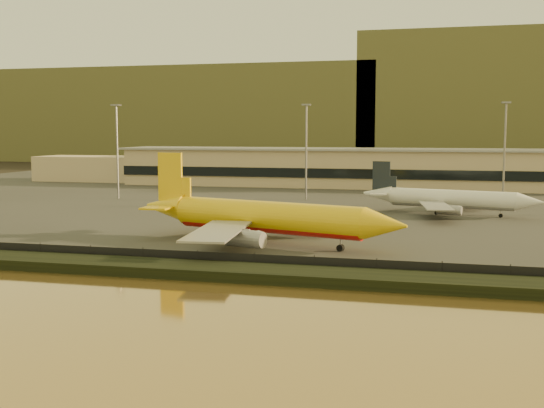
% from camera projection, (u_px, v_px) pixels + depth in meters
% --- Properties ---
extents(ground, '(900.00, 900.00, 0.00)m').
position_uv_depth(ground, '(265.00, 254.00, 103.02)').
color(ground, black).
rests_on(ground, ground).
extents(embankment, '(320.00, 7.00, 1.40)m').
position_uv_depth(embankment, '(231.00, 272.00, 86.57)').
color(embankment, black).
rests_on(embankment, ground).
extents(tarmac, '(320.00, 220.00, 0.20)m').
position_uv_depth(tarmac, '(351.00, 196.00, 194.53)').
color(tarmac, '#2D2D2D').
rests_on(tarmac, ground).
extents(perimeter_fence, '(300.00, 0.05, 2.20)m').
position_uv_depth(perimeter_fence, '(240.00, 262.00, 90.36)').
color(perimeter_fence, black).
rests_on(perimeter_fence, tarmac).
extents(terminal_building, '(202.00, 25.00, 12.60)m').
position_uv_depth(terminal_building, '(320.00, 168.00, 226.87)').
color(terminal_building, tan).
rests_on(terminal_building, tarmac).
extents(apron_light_masts, '(152.20, 12.20, 25.40)m').
position_uv_depth(apron_light_masts, '(400.00, 142.00, 169.90)').
color(apron_light_masts, slate).
rests_on(apron_light_masts, tarmac).
extents(distant_hills, '(470.00, 160.00, 70.00)m').
position_uv_depth(distant_hills, '(371.00, 110.00, 432.29)').
color(distant_hills, olive).
rests_on(distant_hills, ground).
extents(dhl_cargo_jet, '(48.00, 45.93, 14.56)m').
position_uv_depth(dhl_cargo_jet, '(264.00, 217.00, 110.65)').
color(dhl_cargo_jet, '#E5B60C').
rests_on(dhl_cargo_jet, tarmac).
extents(white_narrowbody_jet, '(39.19, 37.51, 11.38)m').
position_uv_depth(white_narrowbody_jet, '(449.00, 199.00, 149.71)').
color(white_narrowbody_jet, silver).
rests_on(white_narrowbody_jet, tarmac).
extents(gse_vehicle_yellow, '(4.62, 2.59, 1.97)m').
position_uv_depth(gse_vehicle_yellow, '(340.00, 224.00, 127.46)').
color(gse_vehicle_yellow, '#E5B60C').
rests_on(gse_vehicle_yellow, tarmac).
extents(gse_vehicle_white, '(4.17, 2.03, 1.84)m').
position_uv_depth(gse_vehicle_white, '(237.00, 213.00, 144.24)').
color(gse_vehicle_white, silver).
rests_on(gse_vehicle_white, tarmac).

